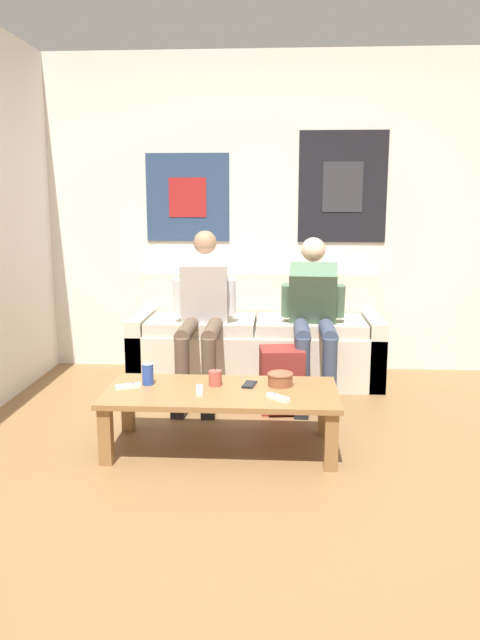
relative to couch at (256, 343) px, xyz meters
The scene contains 14 objects.
ground_plane 2.06m from the couch, 86.17° to the right, with size 18.00×18.00×0.00m, color brown.
wall_back 1.07m from the couch, 69.36° to the left, with size 10.00×0.07×2.55m.
couch is the anchor object (origin of this frame).
coffee_table 1.45m from the couch, 95.81° to the right, with size 1.31×0.61×0.35m.
person_seated_adult 0.65m from the couch, 133.30° to the right, with size 0.47×0.90×1.17m.
person_seated_teen 0.65m from the couch, 40.99° to the right, with size 0.47×0.93×1.12m.
backpack 0.80m from the couch, 75.56° to the right, with size 0.31×0.31×0.43m.
ceramic_bowl 1.35m from the couch, 82.08° to the right, with size 0.15×0.15×0.08m.
pillar_candle 1.37m from the couch, 97.98° to the right, with size 0.08×0.08×0.10m.
drink_can_blue 1.48m from the couch, 113.19° to the right, with size 0.07×0.07×0.12m.
game_controller_near_left 1.51m from the couch, 100.12° to the right, with size 0.05×0.15×0.03m.
game_controller_near_right 1.59m from the couch, 115.35° to the right, with size 0.14×0.10×0.03m.
game_controller_far_center 1.60m from the couch, 83.79° to the right, with size 0.13×0.13×0.03m.
cell_phone 1.34m from the couch, 89.64° to the right, with size 0.09×0.15×0.01m.
Camera 1 is at (0.03, -2.76, 1.41)m, focal length 35.00 mm.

